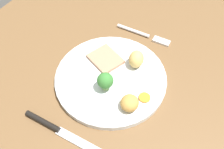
{
  "coord_description": "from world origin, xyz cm",
  "views": [
    {
      "loc": [
        31.01,
        19.42,
        53.27
      ],
      "look_at": [
        0.89,
        0.35,
        6.0
      ],
      "focal_mm": 41.42,
      "sensor_mm": 36.0,
      "label": 1
    }
  ],
  "objects": [
    {
      "name": "roast_potato_right",
      "position": [
        -5.38,
        3.15,
        7.02
      ],
      "size": [
        5.11,
        4.57,
        4.05
      ],
      "primitive_type": "ellipsoid",
      "rotation": [
        0.0,
        0.0,
        3.42
      ],
      "color": "#D8B260",
      "rests_on": "dinner_plate"
    },
    {
      "name": "meat_slice_main",
      "position": [
        -2.67,
        -3.79,
        5.4
      ],
      "size": [
        8.42,
        9.16,
        0.8
      ],
      "primitive_type": "cube",
      "rotation": [
        0.0,
        0.0,
        1.23
      ],
      "color": "tan",
      "rests_on": "dinner_plate"
    },
    {
      "name": "broccoli_floret",
      "position": [
        4.22,
        0.72,
        7.68
      ],
      "size": [
        3.65,
        3.65,
        4.65
      ],
      "color": "#8CB766",
      "rests_on": "dinner_plate"
    },
    {
      "name": "dinner_plate",
      "position": [
        0.89,
        0.35,
        4.3
      ],
      "size": [
        26.04,
        26.04,
        1.4
      ],
      "primitive_type": "cylinder",
      "color": "white",
      "rests_on": "dining_table"
    },
    {
      "name": "carrot_coin_front",
      "position": [
        1.93,
        9.42,
        5.22
      ],
      "size": [
        2.58,
        2.58,
        0.44
      ],
      "primitive_type": "cylinder",
      "color": "orange",
      "rests_on": "dinner_plate"
    },
    {
      "name": "knife",
      "position": [
        17.7,
        -2.75,
        4.05
      ],
      "size": [
        2.61,
        18.55,
        1.2
      ],
      "rotation": [
        0.0,
        0.0,
        1.63
      ],
      "color": "black",
      "rests_on": "dining_table"
    },
    {
      "name": "fork",
      "position": [
        -16.45,
        -0.17,
        3.99
      ],
      "size": [
        2.66,
        15.32,
        0.9
      ],
      "rotation": [
        0.0,
        0.0,
        1.65
      ],
      "color": "silver",
      "rests_on": "dining_table"
    },
    {
      "name": "dining_table",
      "position": [
        0.0,
        0.0,
        1.8
      ],
      "size": [
        120.0,
        84.0,
        3.6
      ],
      "primitive_type": "cube",
      "color": "brown",
      "rests_on": "ground"
    },
    {
      "name": "roast_potato_left",
      "position": [
        5.57,
        7.68,
        6.52
      ],
      "size": [
        4.76,
        4.58,
        3.04
      ],
      "primitive_type": "ellipsoid",
      "rotation": [
        0.0,
        0.0,
        4.9
      ],
      "color": "#BC8C42",
      "rests_on": "dinner_plate"
    }
  ]
}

